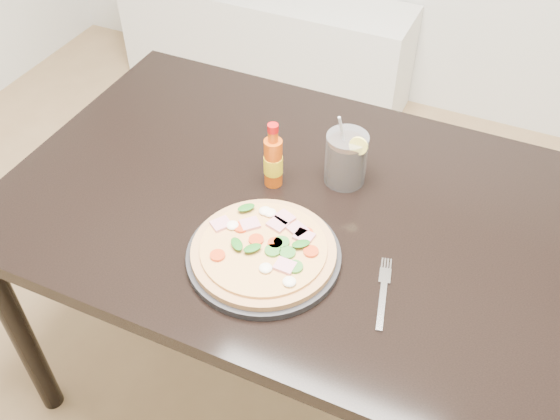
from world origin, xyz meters
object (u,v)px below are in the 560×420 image
at_px(cola_cup, 346,160).
at_px(fork, 383,291).
at_px(dining_table, 300,227).
at_px(media_console, 264,42).
at_px(hot_sauce_bottle, 273,161).
at_px(pizza, 264,249).
at_px(plate, 264,256).

height_order(cola_cup, fork, cola_cup).
distance_m(dining_table, fork, 0.32).
distance_m(cola_cup, fork, 0.36).
bearing_deg(media_console, dining_table, -61.20).
height_order(hot_sauce_bottle, cola_cup, cola_cup).
relative_size(hot_sauce_bottle, media_console, 0.12).
distance_m(pizza, fork, 0.26).
relative_size(plate, hot_sauce_bottle, 1.91).
xyz_separation_m(pizza, media_console, (-0.80, 1.65, -0.53)).
relative_size(dining_table, cola_cup, 7.40).
relative_size(fork, media_console, 0.13).
xyz_separation_m(dining_table, pizza, (-0.00, -0.19, 0.11)).
xyz_separation_m(pizza, hot_sauce_bottle, (-0.08, 0.23, 0.04)).
bearing_deg(media_console, fork, -57.09).
xyz_separation_m(pizza, fork, (0.26, 0.02, -0.02)).
distance_m(dining_table, hot_sauce_bottle, 0.18).
bearing_deg(plate, fork, 4.14).
distance_m(plate, media_console, 1.90).
relative_size(pizza, fork, 1.64).
xyz_separation_m(pizza, cola_cup, (0.07, 0.31, 0.03)).
height_order(dining_table, media_console, dining_table).
relative_size(cola_cup, media_console, 0.14).
distance_m(cola_cup, media_console, 1.69).
xyz_separation_m(cola_cup, fork, (0.19, -0.29, -0.06)).
relative_size(plate, media_console, 0.24).
relative_size(pizza, media_console, 0.22).
height_order(pizza, cola_cup, cola_cup).
xyz_separation_m(dining_table, hot_sauce_bottle, (-0.09, 0.04, 0.15)).
distance_m(hot_sauce_bottle, fork, 0.41).
bearing_deg(dining_table, fork, -34.45).
height_order(plate, hot_sauce_bottle, hot_sauce_bottle).
distance_m(plate, fork, 0.26).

